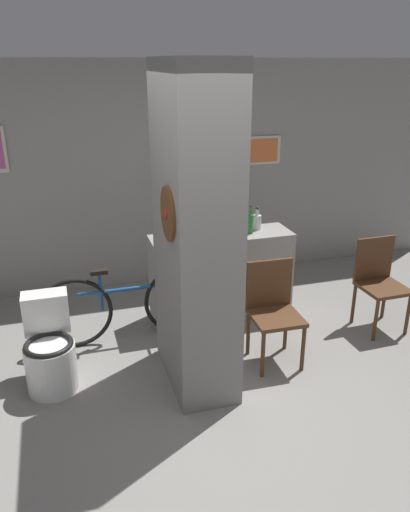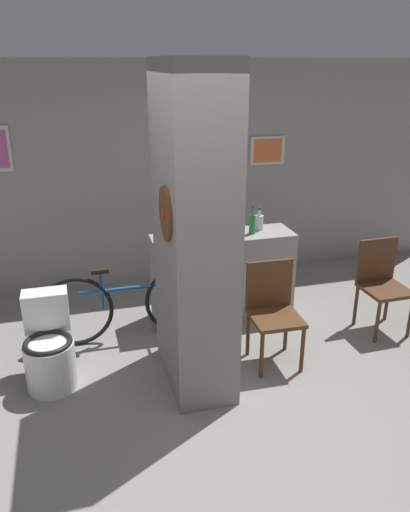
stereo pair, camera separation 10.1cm
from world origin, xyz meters
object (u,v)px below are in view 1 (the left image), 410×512
at_px(toilet, 50,352).
at_px(chair_by_doorway, 379,279).
at_px(bicycle, 129,305).
at_px(bottle_tall, 250,223).
at_px(chair_near_pillar, 273,307).

xyz_separation_m(toilet, chair_by_doorway, (3.21, 0.10, 0.20)).
distance_m(toilet, bicycle, 0.93).
bearing_deg(bicycle, toilet, -143.65).
xyz_separation_m(chair_by_doorway, bicycle, (-2.47, 0.45, -0.15)).
height_order(chair_by_doorway, bottle_tall, bottle_tall).
bearing_deg(chair_near_pillar, bicycle, 151.14).
bearing_deg(bicycle, chair_near_pillar, -30.69).
relative_size(toilet, chair_near_pillar, 0.82).
bearing_deg(toilet, bicycle, 36.35).
bearing_deg(toilet, chair_by_doorway, 1.71).
bearing_deg(bottle_tall, toilet, -160.44).
xyz_separation_m(chair_by_doorway, bottle_tall, (-1.16, 0.63, 0.51)).
height_order(toilet, chair_by_doorway, chair_by_doorway).
bearing_deg(toilet, chair_near_pillar, -4.69).
distance_m(chair_by_doorway, bicycle, 2.51).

